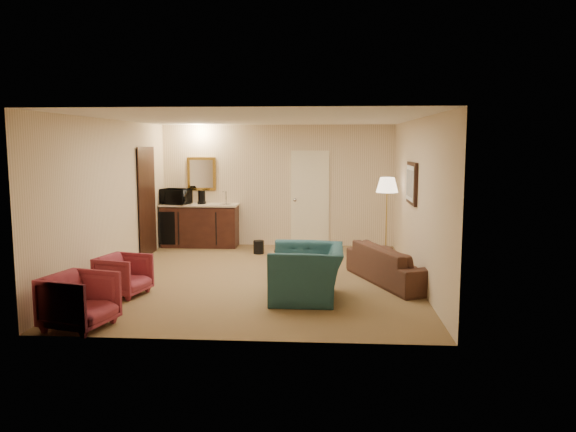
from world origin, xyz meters
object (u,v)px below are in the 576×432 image
floor_lamp (386,218)px  coffee_table (299,264)px  rose_chair_near (124,273)px  waste_bin (259,247)px  coffee_maker (202,197)px  rose_chair_far (79,298)px  wetbar_cabinet (200,225)px  sofa (395,258)px  teal_armchair (307,264)px  microwave (176,195)px

floor_lamp → coffee_table: bearing=-134.2°
rose_chair_near → waste_bin: rose_chair_near is taller
rose_chair_near → floor_lamp: (4.10, 2.88, 0.46)m
floor_lamp → coffee_maker: 3.95m
rose_chair_near → rose_chair_far: (0.00, -1.48, 0.04)m
wetbar_cabinet → coffee_table: wetbar_cabinet is taller
sofa → teal_armchair: bearing=105.4°
wetbar_cabinet → sofa: bearing=-37.4°
sofa → coffee_maker: bearing=30.2°
coffee_maker → wetbar_cabinet: bearing=153.8°
microwave → sofa: bearing=-16.2°
rose_chair_far → coffee_maker: (0.30, 5.41, 0.70)m
wetbar_cabinet → rose_chair_far: bearing=-92.6°
sofa → coffee_table: sofa is taller
waste_bin → microwave: 2.20m
sofa → floor_lamp: bearing=-23.7°
rose_chair_near → waste_bin: bearing=-12.1°
rose_chair_near → coffee_table: 2.79m
rose_chair_far → coffee_table: size_ratio=0.90×
rose_chair_far → coffee_table: bearing=-28.1°
rose_chair_near → microwave: bearing=18.0°
sofa → coffee_table: bearing=60.3°
coffee_maker → teal_armchair: bearing=-78.5°
floor_lamp → waste_bin: 2.61m
teal_armchair → coffee_table: (-0.18, 1.26, -0.27)m
rose_chair_far → floor_lamp: (4.10, 4.37, 0.42)m
coffee_table → rose_chair_near: bearing=-153.6°
waste_bin → coffee_table: bearing=-65.5°
rose_chair_near → coffee_maker: 4.01m
sofa → microwave: bearing=34.5°
sofa → floor_lamp: (0.05, 1.85, 0.40)m
rose_chair_far → waste_bin: size_ratio=2.76×
coffee_table → waste_bin: 2.17m
sofa → coffee_maker: (-3.75, 2.90, 0.67)m
wetbar_cabinet → coffee_table: 3.52m
rose_chair_near → microwave: (-0.25, 3.87, 0.79)m
rose_chair_far → rose_chair_near: bearing=14.5°
rose_chair_near → rose_chair_far: rose_chair_far is taller
rose_chair_far → microwave: 5.41m
wetbar_cabinet → microwave: microwave is taller
teal_armchair → rose_chair_far: teal_armchair is taller
sofa → coffee_table: 1.57m
wetbar_cabinet → rose_chair_far: size_ratio=2.23×
wetbar_cabinet → floor_lamp: floor_lamp is taller
wetbar_cabinet → teal_armchair: (2.43, -3.95, 0.05)m
wetbar_cabinet → rose_chair_near: (-0.25, -3.93, -0.13)m
sofa → rose_chair_far: sofa is taller
coffee_table → teal_armchair: bearing=-81.7°
wetbar_cabinet → sofa: wetbar_cabinet is taller
sofa → waste_bin: 3.29m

